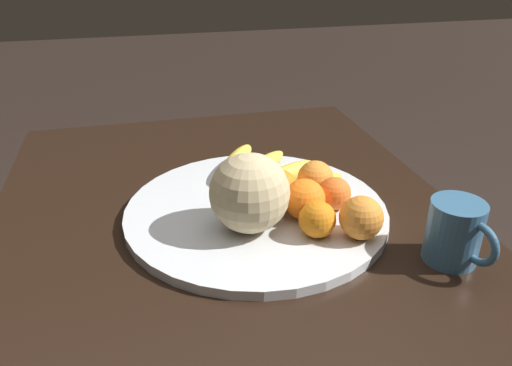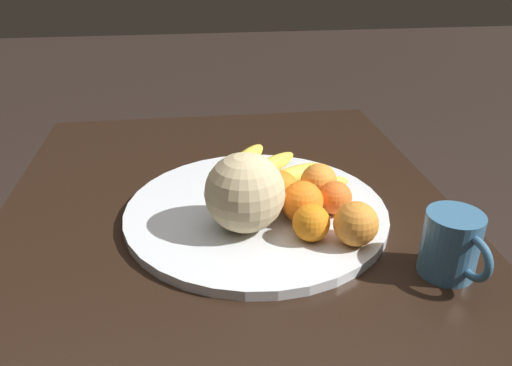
% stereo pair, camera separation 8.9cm
% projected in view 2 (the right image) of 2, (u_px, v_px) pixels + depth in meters
% --- Properties ---
extents(kitchen_table, '(1.21, 0.86, 0.76)m').
position_uv_depth(kitchen_table, '(234.00, 283.00, 0.93)').
color(kitchen_table, black).
rests_on(kitchen_table, ground_plane).
extents(fruit_bowl, '(0.48, 0.48, 0.02)m').
position_uv_depth(fruit_bowl, '(256.00, 211.00, 0.92)').
color(fruit_bowl, silver).
rests_on(fruit_bowl, kitchen_table).
extents(melon, '(0.13, 0.13, 0.13)m').
position_uv_depth(melon, '(245.00, 193.00, 0.82)').
color(melon, '#C6B284').
rests_on(melon, fruit_bowl).
extents(banana_bunch, '(0.26, 0.25, 0.04)m').
position_uv_depth(banana_bunch, '(276.00, 174.00, 0.99)').
color(banana_bunch, '#473819').
rests_on(banana_bunch, fruit_bowl).
extents(orange_front_left, '(0.06, 0.06, 0.06)m').
position_uv_depth(orange_front_left, '(335.00, 198.00, 0.88)').
color(orange_front_left, orange).
rests_on(orange_front_left, fruit_bowl).
extents(orange_front_right, '(0.06, 0.06, 0.06)m').
position_uv_depth(orange_front_right, '(311.00, 223.00, 0.81)').
color(orange_front_right, orange).
rests_on(orange_front_right, fruit_bowl).
extents(orange_mid_center, '(0.07, 0.07, 0.07)m').
position_uv_depth(orange_mid_center, '(319.00, 181.00, 0.93)').
color(orange_mid_center, orange).
rests_on(orange_mid_center, fruit_bowl).
extents(orange_back_left, '(0.07, 0.07, 0.07)m').
position_uv_depth(orange_back_left, '(280.00, 189.00, 0.90)').
color(orange_back_left, orange).
rests_on(orange_back_left, fruit_bowl).
extents(orange_back_right, '(0.07, 0.07, 0.07)m').
position_uv_depth(orange_back_right, '(356.00, 224.00, 0.79)').
color(orange_back_right, orange).
rests_on(orange_back_right, fruit_bowl).
extents(orange_top_small, '(0.07, 0.07, 0.07)m').
position_uv_depth(orange_top_small, '(302.00, 202.00, 0.86)').
color(orange_top_small, orange).
rests_on(orange_top_small, fruit_bowl).
extents(ceramic_mug, '(0.12, 0.08, 0.10)m').
position_uv_depth(ceramic_mug, '(452.00, 245.00, 0.74)').
color(ceramic_mug, '#386689').
rests_on(ceramic_mug, kitchen_table).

